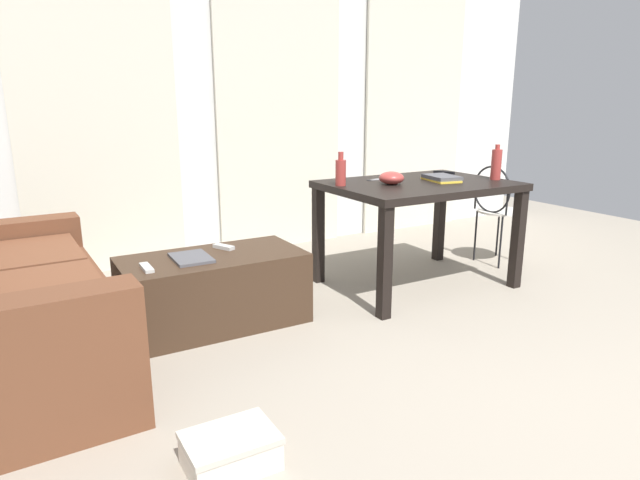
{
  "coord_description": "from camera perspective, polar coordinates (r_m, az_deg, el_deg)",
  "views": [
    {
      "loc": [
        -2.16,
        -1.25,
        1.32
      ],
      "look_at": [
        -0.41,
        1.79,
        0.42
      ],
      "focal_mm": 30.64,
      "sensor_mm": 36.0,
      "label": 1
    }
  ],
  "objects": [
    {
      "name": "couch",
      "position": [
        3.09,
        -30.16,
        -6.76
      ],
      "size": [
        0.93,
        1.75,
        0.75
      ],
      "color": "brown",
      "rests_on": "ground"
    },
    {
      "name": "ground_plane",
      "position": [
        3.55,
        10.26,
        -7.62
      ],
      "size": [
        7.89,
        7.89,
        0.0
      ],
      "primitive_type": "plane",
      "color": "gray"
    },
    {
      "name": "shoebox",
      "position": [
        2.18,
        -9.33,
        -20.88
      ],
      "size": [
        0.33,
        0.24,
        0.13
      ],
      "color": "beige",
      "rests_on": "ground"
    },
    {
      "name": "bowl",
      "position": [
        3.79,
        7.48,
        6.44
      ],
      "size": [
        0.17,
        0.17,
        0.09
      ],
      "primitive_type": "ellipsoid",
      "color": "#9E3833",
      "rests_on": "craft_table"
    },
    {
      "name": "book_stack",
      "position": [
        4.02,
        12.58,
        6.33
      ],
      "size": [
        0.23,
        0.31,
        0.04
      ],
      "color": "gold",
      "rests_on": "craft_table"
    },
    {
      "name": "scissors",
      "position": [
        3.98,
        5.46,
        6.27
      ],
      "size": [
        0.12,
        0.05,
        0.0
      ],
      "color": "#9EA0A5",
      "rests_on": "craft_table"
    },
    {
      "name": "tv_remote_secondary",
      "position": [
        3.09,
        -17.66,
        -2.77
      ],
      "size": [
        0.05,
        0.17,
        0.02
      ],
      "primitive_type": "cube",
      "rotation": [
        0.0,
        0.0,
        -0.01
      ],
      "color": "#B7B7B2",
      "rests_on": "coffee_table"
    },
    {
      "name": "curtains",
      "position": [
        4.95,
        -4.19,
        13.26
      ],
      "size": [
        4.22,
        0.03,
        2.44
      ],
      "color": "beige",
      "rests_on": "ground"
    },
    {
      "name": "bottle_near",
      "position": [
        4.18,
        17.93,
        7.56
      ],
      "size": [
        0.07,
        0.07,
        0.25
      ],
      "color": "#99332D",
      "rests_on": "craft_table"
    },
    {
      "name": "wall_back",
      "position": [
        5.02,
        -4.65,
        14.73
      ],
      "size": [
        5.93,
        0.1,
        2.7
      ],
      "primitive_type": "cube",
      "color": "silver",
      "rests_on": "ground"
    },
    {
      "name": "magazine",
      "position": [
        3.22,
        -13.31,
        -1.83
      ],
      "size": [
        0.21,
        0.29,
        0.02
      ],
      "primitive_type": "cube",
      "rotation": [
        0.0,
        0.0,
        -0.02
      ],
      "color": "#4C4C51",
      "rests_on": "coffee_table"
    },
    {
      "name": "wire_chair",
      "position": [
        4.66,
        17.96,
        3.65
      ],
      "size": [
        0.38,
        0.38,
        0.81
      ],
      "color": "silver",
      "rests_on": "ground"
    },
    {
      "name": "tv_remote_primary",
      "position": [
        3.41,
        -10.02,
        -0.72
      ],
      "size": [
        0.1,
        0.15,
        0.02
      ],
      "primitive_type": "cube",
      "rotation": [
        0.0,
        0.0,
        0.44
      ],
      "color": "#B7B7B2",
      "rests_on": "coffee_table"
    },
    {
      "name": "craft_table",
      "position": [
        3.94,
        10.24,
        4.57
      ],
      "size": [
        1.27,
        0.92,
        0.76
      ],
      "color": "black",
      "rests_on": "ground"
    },
    {
      "name": "tv_remote_on_table",
      "position": [
        4.4,
        12.83,
        6.89
      ],
      "size": [
        0.1,
        0.17,
        0.02
      ],
      "primitive_type": "cube",
      "rotation": [
        0.0,
        0.0,
        0.43
      ],
      "color": "black",
      "rests_on": "craft_table"
    },
    {
      "name": "bottle_far",
      "position": [
        3.7,
        2.17,
        7.15
      ],
      "size": [
        0.07,
        0.07,
        0.23
      ],
      "color": "#99332D",
      "rests_on": "craft_table"
    },
    {
      "name": "coffee_table",
      "position": [
        3.34,
        -11.01,
        -5.17
      ],
      "size": [
        1.06,
        0.53,
        0.43
      ],
      "color": "#382619",
      "rests_on": "ground"
    }
  ]
}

